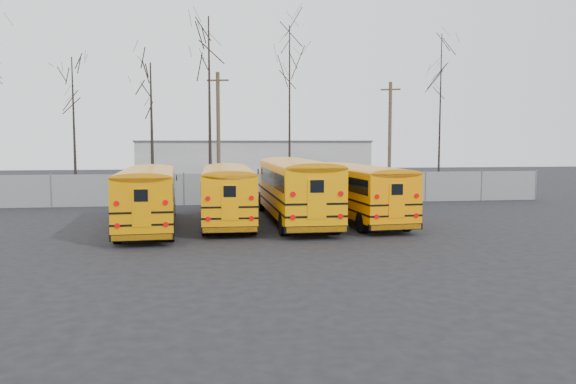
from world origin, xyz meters
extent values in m
plane|color=black|center=(0.00, 0.00, 0.00)|extent=(120.00, 120.00, 0.00)
cube|color=gray|center=(0.00, 12.00, 1.00)|extent=(40.00, 0.04, 2.00)
cube|color=beige|center=(2.00, 32.00, 2.00)|extent=(22.00, 8.00, 4.00)
cylinder|color=black|center=(-6.10, -1.22, 0.47)|extent=(0.31, 0.94, 0.93)
cylinder|color=black|center=(-4.00, -1.12, 0.47)|extent=(0.31, 0.94, 0.93)
cylinder|color=black|center=(-6.49, 6.59, 0.47)|extent=(0.31, 0.94, 0.93)
cylinder|color=black|center=(-4.38, 6.69, 0.47)|extent=(0.31, 0.94, 0.93)
cube|color=orange|center=(-5.20, 1.85, 1.56)|extent=(2.75, 8.77, 2.19)
cube|color=orange|center=(-5.45, 6.97, 0.93)|extent=(2.17, 1.69, 0.93)
cube|color=black|center=(-5.19, 1.67, 2.05)|extent=(2.75, 7.84, 0.65)
cube|color=black|center=(-5.24, 2.64, 0.88)|extent=(2.86, 10.37, 0.08)
cube|color=black|center=(-5.24, 2.64, 1.35)|extent=(2.86, 10.37, 0.08)
cube|color=black|center=(-4.99, -2.38, 0.42)|extent=(2.39, 0.32, 0.26)
cube|color=black|center=(-5.49, 7.71, 0.42)|extent=(2.24, 0.30, 0.24)
cube|color=orange|center=(-4.98, -2.48, 1.54)|extent=(0.70, 0.07, 1.44)
cylinder|color=#B20505|center=(-5.86, -2.53, 0.88)|extent=(0.21, 0.05, 0.20)
cylinder|color=#B20505|center=(-4.10, -2.45, 0.88)|extent=(0.21, 0.05, 0.20)
cylinder|color=#B20505|center=(-5.86, -2.53, 1.72)|extent=(0.21, 0.05, 0.20)
cylinder|color=#B20505|center=(-4.10, -2.45, 1.72)|extent=(0.21, 0.05, 0.20)
cylinder|color=black|center=(-2.66, 0.22, 0.46)|extent=(0.27, 0.93, 0.93)
cylinder|color=black|center=(-0.56, 0.18, 0.46)|extent=(0.27, 0.93, 0.93)
cylinder|color=black|center=(-2.53, 8.00, 0.46)|extent=(0.27, 0.93, 0.93)
cylinder|color=black|center=(-0.44, 7.96, 0.46)|extent=(0.27, 0.93, 0.93)
cube|color=#F99600|center=(-1.56, 3.21, 1.55)|extent=(2.45, 8.65, 2.18)
cube|color=#F99600|center=(-1.48, 8.30, 0.93)|extent=(2.11, 1.61, 0.93)
cube|color=black|center=(-1.57, 3.03, 2.04)|extent=(2.47, 7.72, 0.65)
cube|color=black|center=(-1.55, 4.00, 0.88)|extent=(2.50, 10.24, 0.08)
cube|color=black|center=(-1.55, 4.00, 1.34)|extent=(2.50, 10.24, 0.08)
cube|color=black|center=(-1.63, -1.00, 0.42)|extent=(2.37, 0.24, 0.26)
cube|color=black|center=(-1.47, 9.05, 0.42)|extent=(2.23, 0.22, 0.24)
cube|color=#F99600|center=(-1.63, -1.11, 1.53)|extent=(0.70, 0.05, 1.44)
cylinder|color=#B20505|center=(-2.51, -1.10, 0.88)|extent=(0.20, 0.04, 0.20)
cylinder|color=#B20505|center=(-0.75, -1.13, 0.88)|extent=(0.20, 0.04, 0.20)
cylinder|color=#B20505|center=(-2.51, -1.10, 1.71)|extent=(0.20, 0.04, 0.20)
cylinder|color=#B20505|center=(-0.75, -1.13, 1.71)|extent=(0.20, 0.04, 0.20)
cylinder|color=black|center=(0.65, -0.38, 0.52)|extent=(0.30, 1.03, 1.03)
cylinder|color=black|center=(2.99, -0.36, 0.52)|extent=(0.30, 1.03, 1.03)
cylinder|color=black|center=(0.57, 8.29, 0.52)|extent=(0.30, 1.03, 1.03)
cylinder|color=black|center=(2.91, 8.31, 0.52)|extent=(0.30, 1.03, 1.03)
cube|color=#F59800|center=(1.79, 2.99, 1.73)|extent=(2.67, 9.61, 2.42)
cube|color=#F59800|center=(1.74, 8.66, 1.03)|extent=(2.34, 1.77, 1.03)
cube|color=black|center=(1.79, 2.78, 2.27)|extent=(2.70, 8.58, 0.72)
cube|color=black|center=(1.78, 3.86, 0.98)|extent=(2.71, 11.39, 0.09)
cube|color=black|center=(1.78, 3.86, 1.50)|extent=(2.71, 11.39, 0.09)
cube|color=black|center=(1.83, -1.71, 0.46)|extent=(2.64, 0.25, 0.29)
cube|color=black|center=(1.73, 9.48, 0.46)|extent=(2.48, 0.23, 0.27)
cube|color=#F59800|center=(1.83, -1.82, 1.70)|extent=(0.77, 0.05, 1.60)
cylinder|color=#B20505|center=(0.85, -1.84, 0.98)|extent=(0.23, 0.04, 0.23)
cylinder|color=#B20505|center=(2.81, -1.82, 0.98)|extent=(0.23, 0.04, 0.23)
cylinder|color=#B20505|center=(0.85, -1.84, 1.91)|extent=(0.23, 0.04, 0.23)
cylinder|color=#B20505|center=(2.81, -1.82, 1.91)|extent=(0.23, 0.04, 0.23)
cylinder|color=black|center=(4.17, -0.16, 0.47)|extent=(0.34, 0.95, 0.94)
cylinder|color=black|center=(6.28, 0.00, 0.47)|extent=(0.34, 0.95, 0.94)
cylinder|color=black|center=(3.55, 7.68, 0.47)|extent=(0.34, 0.95, 0.94)
cylinder|color=black|center=(5.66, 7.84, 0.47)|extent=(0.34, 0.95, 0.94)
cube|color=#FF8D00|center=(4.98, 2.95, 1.57)|extent=(3.02, 8.86, 2.20)
cube|color=#FF8D00|center=(4.58, 8.09, 0.94)|extent=(2.23, 1.75, 0.94)
cube|color=black|center=(5.00, 2.77, 2.06)|extent=(2.98, 7.93, 0.66)
cube|color=black|center=(4.92, 3.75, 0.89)|extent=(3.17, 10.47, 0.08)
cube|color=black|center=(4.92, 3.75, 1.36)|extent=(3.17, 10.47, 0.08)
cube|color=black|center=(5.32, -1.29, 0.42)|extent=(2.41, 0.39, 0.26)
cube|color=black|center=(4.52, 8.83, 0.42)|extent=(2.25, 0.36, 0.24)
cube|color=#FF8D00|center=(5.33, -1.40, 1.54)|extent=(0.70, 0.09, 1.45)
cylinder|color=#B20505|center=(4.44, -1.48, 0.89)|extent=(0.21, 0.05, 0.21)
cylinder|color=#B20505|center=(6.21, -1.34, 0.89)|extent=(0.21, 0.05, 0.21)
cylinder|color=#B20505|center=(4.44, -1.48, 1.73)|extent=(0.21, 0.05, 0.21)
cylinder|color=#B20505|center=(6.21, -1.34, 1.73)|extent=(0.21, 0.05, 0.21)
cylinder|color=#4B3D2A|center=(-1.68, 18.02, 4.54)|extent=(0.28, 0.28, 9.09)
cube|color=#4B3D2A|center=(-1.68, 18.02, 8.48)|extent=(1.59, 0.53, 0.12)
cylinder|color=brown|center=(11.39, 17.84, 4.27)|extent=(0.27, 0.27, 8.54)
cube|color=brown|center=(11.39, 17.84, 7.97)|extent=(1.43, 0.74, 0.11)
cone|color=black|center=(-11.06, 14.36, 4.71)|extent=(0.26, 0.26, 9.43)
cone|color=black|center=(-6.06, 13.66, 4.54)|extent=(0.26, 0.26, 9.09)
cone|color=black|center=(-2.32, 14.21, 6.12)|extent=(0.26, 0.26, 12.24)
cone|color=black|center=(3.20, 15.05, 5.99)|extent=(0.26, 0.26, 11.98)
cone|color=black|center=(14.86, 16.57, 6.01)|extent=(0.26, 0.26, 12.03)
camera|label=1|loc=(-2.52, -23.85, 4.00)|focal=35.00mm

